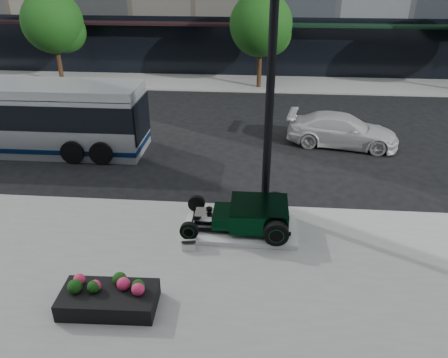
# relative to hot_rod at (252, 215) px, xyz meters

# --- Properties ---
(ground) EXTENTS (120.00, 120.00, 0.00)m
(ground) POSITION_rel_hot_rod_xyz_m (-0.97, 3.55, -0.70)
(ground) COLOR black
(ground) RESTS_ON ground
(sidewalk_far) EXTENTS (70.00, 4.00, 0.12)m
(sidewalk_far) POSITION_rel_hot_rod_xyz_m (-0.97, 17.55, -0.64)
(sidewalk_far) COLOR gray
(sidewalk_far) RESTS_ON ground
(street_trees) EXTENTS (29.80, 3.80, 5.70)m
(street_trees) POSITION_rel_hot_rod_xyz_m (0.17, 16.63, 3.07)
(street_trees) COLOR black
(street_trees) RESTS_ON sidewalk_far
(display_plinth) EXTENTS (3.40, 1.80, 0.15)m
(display_plinth) POSITION_rel_hot_rod_xyz_m (-0.33, 0.00, -0.50)
(display_plinth) COLOR silver
(display_plinth) RESTS_ON sidewalk_near
(hot_rod) EXTENTS (3.22, 2.00, 0.81)m
(hot_rod) POSITION_rel_hot_rod_xyz_m (0.00, 0.00, 0.00)
(hot_rod) COLOR black
(hot_rod) RESTS_ON display_plinth
(info_plaque) EXTENTS (0.44, 0.36, 0.31)m
(info_plaque) POSITION_rel_hot_rod_xyz_m (-1.76, -1.06, -0.45)
(info_plaque) COLOR silver
(info_plaque) RESTS_ON sidewalk_near
(lamppost) EXTENTS (0.46, 0.46, 8.41)m
(lamppost) POSITION_rel_hot_rod_xyz_m (0.40, 1.24, 3.31)
(lamppost) COLOR black
(lamppost) RESTS_ON sidewalk_near
(flower_planter) EXTENTS (2.30, 1.20, 0.74)m
(flower_planter) POSITION_rel_hot_rod_xyz_m (-3.28, -3.54, -0.31)
(flower_planter) COLOR black
(flower_planter) RESTS_ON sidewalk_near
(transit_bus) EXTENTS (12.12, 2.88, 2.92)m
(transit_bus) POSITION_rel_hot_rod_xyz_m (-10.79, 5.87, 0.79)
(transit_bus) COLOR #AEB3B8
(transit_bus) RESTS_ON ground
(white_sedan) EXTENTS (5.11, 2.80, 1.40)m
(white_sedan) POSITION_rel_hot_rod_xyz_m (3.84, 7.44, 0.01)
(white_sedan) COLOR silver
(white_sedan) RESTS_ON ground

